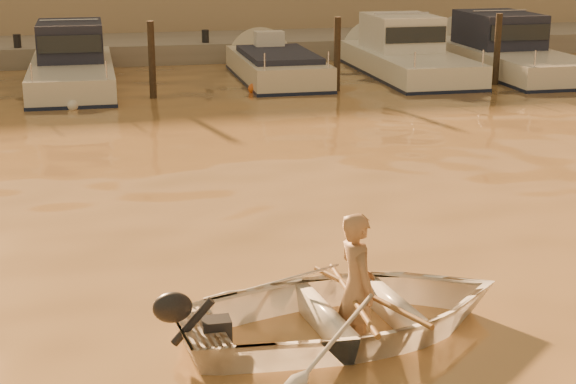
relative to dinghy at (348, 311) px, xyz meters
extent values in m
plane|color=olive|center=(-0.83, 0.89, -0.27)|extent=(160.00, 160.00, 0.00)
imported|color=white|center=(0.00, 0.00, 0.00)|extent=(4.03, 3.11, 0.77)
imported|color=#9B724D|center=(0.10, 0.01, 0.27)|extent=(0.47, 0.66, 1.68)
cylinder|color=brown|center=(0.25, 0.03, 0.15)|extent=(0.75, 2.00, 0.13)
cylinder|color=brown|center=(0.05, 0.01, 0.15)|extent=(0.16, 2.10, 0.13)
cylinder|color=#2D2319|center=(-1.03, 14.69, 0.63)|extent=(0.18, 0.18, 2.20)
cylinder|color=#2D2319|center=(3.97, 14.69, 0.63)|extent=(0.18, 0.18, 2.20)
cylinder|color=#2D2319|center=(8.67, 14.69, 0.63)|extent=(0.18, 0.18, 2.20)
sphere|color=silver|center=(-3.08, 13.60, -0.17)|extent=(0.30, 0.30, 0.30)
sphere|color=#D35718|center=(1.69, 14.92, -0.17)|extent=(0.30, 0.30, 0.30)
sphere|color=silver|center=(6.26, 14.17, -0.17)|extent=(0.30, 0.30, 0.30)
cube|color=gray|center=(-0.83, 22.39, -0.12)|extent=(52.00, 4.00, 1.00)
camera|label=1|loc=(-2.55, -8.46, 3.99)|focal=55.00mm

